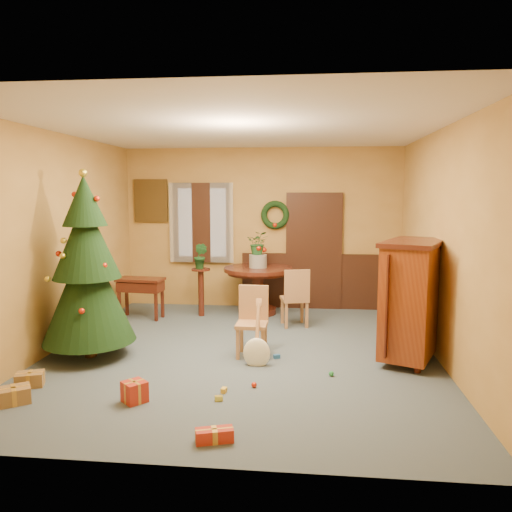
# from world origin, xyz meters

# --- Properties ---
(room_envelope) EXTENTS (5.50, 5.50, 5.50)m
(room_envelope) POSITION_xyz_m (0.21, 2.70, 1.12)
(room_envelope) COLOR #3B4756
(room_envelope) RESTS_ON ground
(dining_table) EXTENTS (1.18, 1.18, 0.81)m
(dining_table) POSITION_xyz_m (-0.01, 2.18, 0.57)
(dining_table) COLOR black
(dining_table) RESTS_ON floor
(urn) EXTENTS (0.31, 0.31, 0.23)m
(urn) POSITION_xyz_m (-0.01, 2.18, 0.93)
(urn) COLOR slate
(urn) RESTS_ON dining_table
(centerpiece_plant) EXTENTS (0.36, 0.32, 0.40)m
(centerpiece_plant) POSITION_xyz_m (-0.01, 2.18, 1.24)
(centerpiece_plant) COLOR #1E4C23
(centerpiece_plant) RESTS_ON urn
(chair_near) EXTENTS (0.40, 0.40, 0.90)m
(chair_near) POSITION_xyz_m (0.15, -0.02, 0.48)
(chair_near) COLOR #A16B40
(chair_near) RESTS_ON floor
(chair_far) EXTENTS (0.49, 0.49, 0.92)m
(chair_far) POSITION_xyz_m (0.66, 1.39, 0.50)
(chair_far) COLOR #A16B40
(chair_far) RESTS_ON floor
(guitar) EXTENTS (0.46, 0.58, 0.76)m
(guitar) POSITION_xyz_m (0.24, -0.44, 0.39)
(guitar) COLOR white
(guitar) RESTS_ON floor
(plant_stand) EXTENTS (0.32, 0.32, 0.82)m
(plant_stand) POSITION_xyz_m (-0.96, 1.93, 0.51)
(plant_stand) COLOR black
(plant_stand) RESTS_ON floor
(stand_plant) EXTENTS (0.29, 0.27, 0.44)m
(stand_plant) POSITION_xyz_m (-0.96, 1.93, 1.04)
(stand_plant) COLOR #19471E
(stand_plant) RESTS_ON plant_stand
(christmas_tree) EXTENTS (1.16, 1.16, 2.39)m
(christmas_tree) POSITION_xyz_m (-1.92, -0.33, 1.14)
(christmas_tree) COLOR #382111
(christmas_tree) RESTS_ON floor
(writing_desk) EXTENTS (0.81, 0.46, 0.68)m
(writing_desk) POSITION_xyz_m (-1.93, 1.66, 0.52)
(writing_desk) COLOR black
(writing_desk) RESTS_ON floor
(sideboard) EXTENTS (1.04, 1.33, 1.52)m
(sideboard) POSITION_xyz_m (2.15, -0.01, 0.81)
(sideboard) COLOR #531509
(sideboard) RESTS_ON floor
(gift_a) EXTENTS (0.38, 0.36, 0.17)m
(gift_a) POSITION_xyz_m (-2.07, -1.79, 0.08)
(gift_a) COLOR brown
(gift_a) RESTS_ON floor
(gift_b) EXTENTS (0.30, 0.30, 0.21)m
(gift_b) POSITION_xyz_m (-0.87, -1.62, 0.11)
(gift_b) COLOR #AA2816
(gift_b) RESTS_ON floor
(gift_c) EXTENTS (0.33, 0.28, 0.16)m
(gift_c) POSITION_xyz_m (-2.15, -1.35, 0.08)
(gift_c) COLOR brown
(gift_c) RESTS_ON floor
(gift_d) EXTENTS (0.34, 0.22, 0.11)m
(gift_d) POSITION_xyz_m (0.08, -2.34, 0.06)
(gift_d) COLOR #AA2816
(gift_d) RESTS_ON floor
(toy_a) EXTENTS (0.09, 0.08, 0.05)m
(toy_a) POSITION_xyz_m (0.47, -0.15, 0.03)
(toy_a) COLOR #265FA5
(toy_a) RESTS_ON floor
(toy_b) EXTENTS (0.06, 0.06, 0.06)m
(toy_b) POSITION_xyz_m (1.14, -0.71, 0.03)
(toy_b) COLOR #227D39
(toy_b) RESTS_ON floor
(toy_c) EXTENTS (0.06, 0.09, 0.05)m
(toy_c) POSITION_xyz_m (-0.01, -1.30, 0.03)
(toy_c) COLOR gold
(toy_c) RESTS_ON floor
(toy_d) EXTENTS (0.06, 0.06, 0.06)m
(toy_d) POSITION_xyz_m (0.29, -1.13, 0.03)
(toy_d) COLOR red
(toy_d) RESTS_ON floor
(toy_e) EXTENTS (0.09, 0.07, 0.05)m
(toy_e) POSITION_xyz_m (-0.03, -1.51, 0.03)
(toy_e) COLOR yellow
(toy_e) RESTS_ON floor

